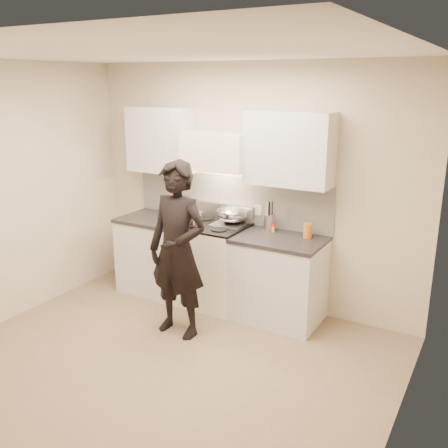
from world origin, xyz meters
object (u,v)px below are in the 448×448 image
(counter_right, at_px, (279,279))
(wok, at_px, (232,214))
(person, at_px, (178,250))
(stove, at_px, (212,264))
(utensil_crock, at_px, (269,221))

(counter_right, xyz_separation_m, wok, (-0.65, 0.14, 0.59))
(wok, distance_m, person, 0.95)
(stove, relative_size, counter_right, 1.04)
(stove, relative_size, wok, 2.20)
(counter_right, bearing_deg, stove, -180.00)
(wok, distance_m, utensil_crock, 0.43)
(utensil_crock, height_order, person, person)
(counter_right, bearing_deg, utensil_crock, 137.40)
(wok, bearing_deg, utensil_crock, 7.97)
(utensil_crock, bearing_deg, wok, -172.03)
(wok, height_order, utensil_crock, wok)
(stove, height_order, person, person)
(person, bearing_deg, counter_right, 48.21)
(stove, height_order, counter_right, stove)
(wok, relative_size, utensil_crock, 1.35)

